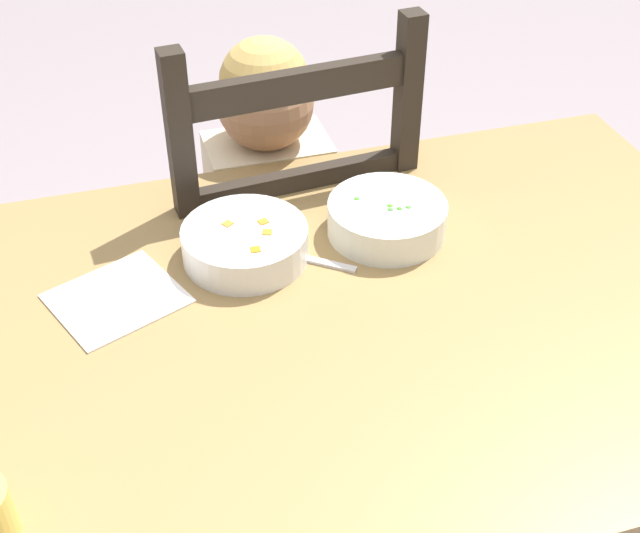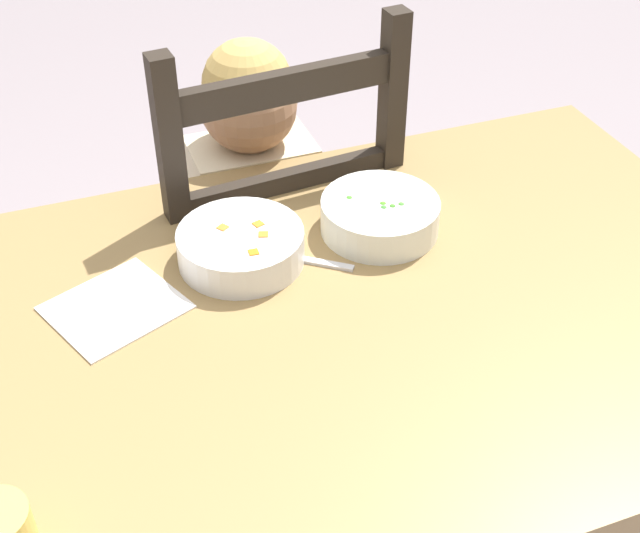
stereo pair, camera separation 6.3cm
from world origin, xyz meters
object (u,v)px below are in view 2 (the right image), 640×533
bowl_of_carrots (241,245)px  spoon (292,256)px  bowl_of_peas (380,215)px  dining_table (312,379)px  child_figure (259,212)px  dining_chair (264,277)px

bowl_of_carrots → spoon: bearing=-17.6°
bowl_of_peas → spoon: size_ratio=1.49×
dining_table → child_figure: bearing=82.6°
spoon → bowl_of_peas: bearing=8.4°
dining_table → child_figure: (0.06, 0.46, -0.02)m
spoon → bowl_of_carrots: bearing=162.4°
dining_chair → spoon: 0.43m
bowl_of_peas → dining_chair: bearing=109.7°
dining_table → bowl_of_carrots: bearing=107.4°
bowl_of_carrots → spoon: 0.08m
child_figure → bowl_of_peas: child_figure is taller
bowl_of_peas → bowl_of_carrots: bearing=-180.0°
dining_chair → bowl_of_carrots: size_ratio=5.55×
dining_chair → spoon: (-0.04, -0.32, 0.29)m
dining_table → bowl_of_carrots: bowl_of_carrots is taller
child_figure → bowl_of_peas: size_ratio=5.26×
dining_table → dining_chair: size_ratio=1.32×
bowl_of_peas → bowl_of_carrots: (-0.22, -0.00, -0.00)m
dining_table → dining_chair: (0.06, 0.46, -0.17)m
dining_chair → child_figure: bearing=-161.9°
dining_chair → child_figure: (-0.00, -0.00, 0.16)m
bowl_of_peas → spoon: bowl_of_peas is taller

